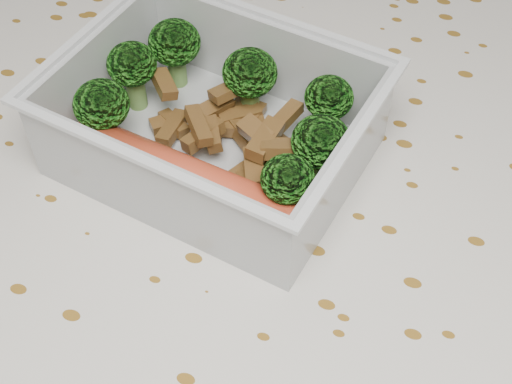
% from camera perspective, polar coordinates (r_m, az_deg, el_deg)
% --- Properties ---
extents(dining_table, '(1.40, 0.90, 0.75)m').
position_cam_1_polar(dining_table, '(0.46, 0.71, -9.75)').
color(dining_table, brown).
rests_on(dining_table, ground).
extents(tablecloth, '(1.46, 0.96, 0.19)m').
position_cam_1_polar(tablecloth, '(0.41, 0.78, -6.28)').
color(tablecloth, silver).
rests_on(tablecloth, dining_table).
extents(lunch_container, '(0.19, 0.16, 0.06)m').
position_cam_1_polar(lunch_container, '(0.40, -3.35, 4.87)').
color(lunch_container, silver).
rests_on(lunch_container, tablecloth).
extents(broccoli_florets, '(0.15, 0.11, 0.05)m').
position_cam_1_polar(broccoli_florets, '(0.40, -2.72, 7.47)').
color(broccoli_florets, '#608C3F').
rests_on(broccoli_florets, lunch_container).
extents(meat_pile, '(0.11, 0.08, 0.03)m').
position_cam_1_polar(meat_pile, '(0.41, -1.66, 4.84)').
color(meat_pile, brown).
rests_on(meat_pile, lunch_container).
extents(sausage, '(0.15, 0.04, 0.03)m').
position_cam_1_polar(sausage, '(0.39, -5.60, 1.01)').
color(sausage, '#C74326').
rests_on(sausage, lunch_container).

